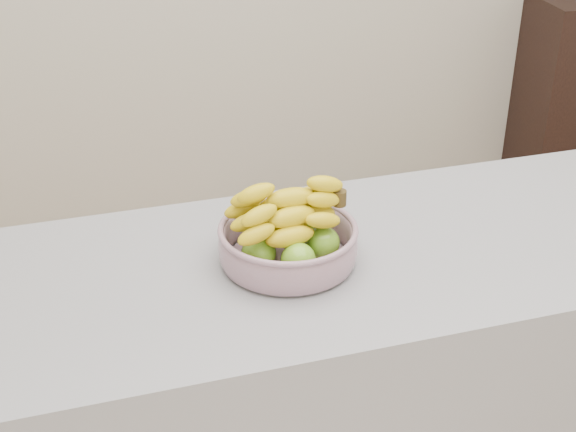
% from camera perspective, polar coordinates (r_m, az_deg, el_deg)
% --- Properties ---
extents(counter, '(2.00, 0.60, 0.90)m').
position_cam_1_polar(counter, '(1.91, 9.29, -13.30)').
color(counter, gray).
rests_on(counter, ground).
extents(fruit_bowl, '(0.27, 0.27, 0.16)m').
position_cam_1_polar(fruit_bowl, '(1.52, -0.01, -1.67)').
color(fruit_bowl, '#A1AAC1').
rests_on(fruit_bowl, counter).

